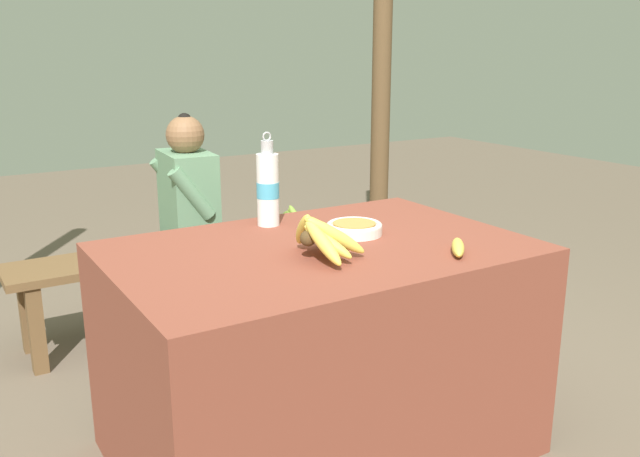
{
  "coord_description": "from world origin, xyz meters",
  "views": [
    {
      "loc": [
        -1.06,
        -1.73,
        1.32
      ],
      "look_at": [
        0.03,
        0.05,
        0.75
      ],
      "focal_mm": 38.0,
      "sensor_mm": 36.0,
      "label": 1
    }
  ],
  "objects_px": {
    "serving_bowl": "(354,228)",
    "seated_vendor": "(179,211)",
    "banana_bunch_green": "(295,217)",
    "banana_bunch_ripe": "(321,235)",
    "support_post_far": "(381,78)",
    "wooden_bench": "(202,256)",
    "water_bottle": "(268,188)",
    "loose_banana_front": "(458,247)"
  },
  "relations": [
    {
      "from": "serving_bowl",
      "to": "seated_vendor",
      "type": "bearing_deg",
      "value": 100.63
    },
    {
      "from": "seated_vendor",
      "to": "banana_bunch_green",
      "type": "bearing_deg",
      "value": -172.73
    },
    {
      "from": "banana_bunch_ripe",
      "to": "serving_bowl",
      "type": "height_order",
      "value": "banana_bunch_ripe"
    },
    {
      "from": "seated_vendor",
      "to": "support_post_far",
      "type": "xyz_separation_m",
      "value": [
        1.45,
        0.43,
        0.54
      ]
    },
    {
      "from": "wooden_bench",
      "to": "support_post_far",
      "type": "bearing_deg",
      "value": 16.54
    },
    {
      "from": "water_bottle",
      "to": "seated_vendor",
      "type": "xyz_separation_m",
      "value": [
        -0.02,
        0.86,
        -0.25
      ]
    },
    {
      "from": "loose_banana_front",
      "to": "seated_vendor",
      "type": "bearing_deg",
      "value": 103.68
    },
    {
      "from": "water_bottle",
      "to": "loose_banana_front",
      "type": "bearing_deg",
      "value": -60.94
    },
    {
      "from": "wooden_bench",
      "to": "banana_bunch_green",
      "type": "relative_size",
      "value": 6.08
    },
    {
      "from": "water_bottle",
      "to": "wooden_bench",
      "type": "relative_size",
      "value": 0.19
    },
    {
      "from": "water_bottle",
      "to": "support_post_far",
      "type": "relative_size",
      "value": 0.14
    },
    {
      "from": "serving_bowl",
      "to": "loose_banana_front",
      "type": "height_order",
      "value": "serving_bowl"
    },
    {
      "from": "banana_bunch_green",
      "to": "support_post_far",
      "type": "relative_size",
      "value": 0.13
    },
    {
      "from": "banana_bunch_ripe",
      "to": "loose_banana_front",
      "type": "bearing_deg",
      "value": -25.54
    },
    {
      "from": "wooden_bench",
      "to": "banana_bunch_green",
      "type": "distance_m",
      "value": 0.53
    },
    {
      "from": "wooden_bench",
      "to": "water_bottle",
      "type": "bearing_deg",
      "value": -95.76
    },
    {
      "from": "wooden_bench",
      "to": "serving_bowl",
      "type": "bearing_deg",
      "value": -85.12
    },
    {
      "from": "serving_bowl",
      "to": "wooden_bench",
      "type": "height_order",
      "value": "serving_bowl"
    },
    {
      "from": "banana_bunch_ripe",
      "to": "loose_banana_front",
      "type": "xyz_separation_m",
      "value": [
        0.37,
        -0.18,
        -0.05
      ]
    },
    {
      "from": "wooden_bench",
      "to": "support_post_far",
      "type": "xyz_separation_m",
      "value": [
        1.34,
        0.4,
        0.78
      ]
    },
    {
      "from": "banana_bunch_ripe",
      "to": "serving_bowl",
      "type": "distance_m",
      "value": 0.28
    },
    {
      "from": "loose_banana_front",
      "to": "seated_vendor",
      "type": "relative_size",
      "value": 0.15
    },
    {
      "from": "seated_vendor",
      "to": "support_post_far",
      "type": "bearing_deg",
      "value": -159.13
    },
    {
      "from": "serving_bowl",
      "to": "banana_bunch_green",
      "type": "relative_size",
      "value": 0.64
    },
    {
      "from": "banana_bunch_ripe",
      "to": "seated_vendor",
      "type": "bearing_deg",
      "value": 89.09
    },
    {
      "from": "seated_vendor",
      "to": "support_post_far",
      "type": "distance_m",
      "value": 1.61
    },
    {
      "from": "wooden_bench",
      "to": "seated_vendor",
      "type": "xyz_separation_m",
      "value": [
        -0.11,
        -0.03,
        0.24
      ]
    },
    {
      "from": "seated_vendor",
      "to": "serving_bowl",
      "type": "bearing_deg",
      "value": 105.13
    },
    {
      "from": "seated_vendor",
      "to": "banana_bunch_green",
      "type": "relative_size",
      "value": 3.57
    },
    {
      "from": "banana_bunch_ripe",
      "to": "wooden_bench",
      "type": "height_order",
      "value": "banana_bunch_ripe"
    },
    {
      "from": "serving_bowl",
      "to": "wooden_bench",
      "type": "distance_m",
      "value": 1.21
    },
    {
      "from": "banana_bunch_ripe",
      "to": "wooden_bench",
      "type": "relative_size",
      "value": 0.17
    },
    {
      "from": "support_post_far",
      "to": "seated_vendor",
      "type": "bearing_deg",
      "value": -163.64
    },
    {
      "from": "loose_banana_front",
      "to": "banana_bunch_green",
      "type": "bearing_deg",
      "value": 79.51
    },
    {
      "from": "banana_bunch_ripe",
      "to": "loose_banana_front",
      "type": "height_order",
      "value": "banana_bunch_ripe"
    },
    {
      "from": "serving_bowl",
      "to": "water_bottle",
      "type": "bearing_deg",
      "value": 126.07
    },
    {
      "from": "serving_bowl",
      "to": "seated_vendor",
      "type": "xyz_separation_m",
      "value": [
        -0.21,
        1.12,
        -0.14
      ]
    },
    {
      "from": "water_bottle",
      "to": "seated_vendor",
      "type": "relative_size",
      "value": 0.32
    },
    {
      "from": "water_bottle",
      "to": "banana_bunch_green",
      "type": "xyz_separation_m",
      "value": [
        0.61,
        0.89,
        -0.37
      ]
    },
    {
      "from": "water_bottle",
      "to": "loose_banana_front",
      "type": "distance_m",
      "value": 0.69
    },
    {
      "from": "seated_vendor",
      "to": "wooden_bench",
      "type": "bearing_deg",
      "value": -161.35
    },
    {
      "from": "serving_bowl",
      "to": "seated_vendor",
      "type": "relative_size",
      "value": 0.18
    }
  ]
}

